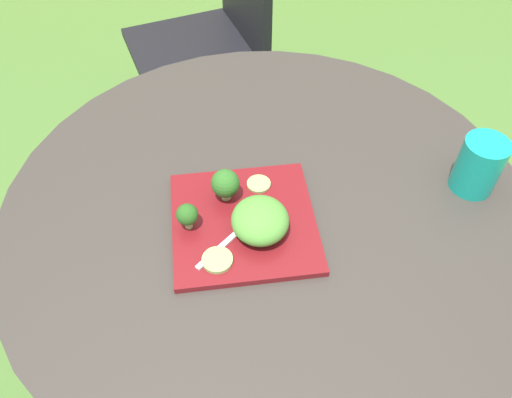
% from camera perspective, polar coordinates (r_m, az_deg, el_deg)
% --- Properties ---
extents(ground_plane, '(12.00, 12.00, 0.00)m').
position_cam_1_polar(ground_plane, '(1.63, 0.85, -17.08)').
color(ground_plane, '#4C7533').
extents(patio_table, '(1.05, 1.05, 0.72)m').
position_cam_1_polar(patio_table, '(1.18, 1.13, -7.08)').
color(patio_table, '#38332D').
rests_on(patio_table, ground_plane).
extents(patio_chair, '(0.54, 0.54, 0.90)m').
position_cam_1_polar(patio_chair, '(1.93, -4.44, 19.03)').
color(patio_chair, black).
rests_on(patio_chair, ground_plane).
extents(salad_plate, '(0.27, 0.27, 0.01)m').
position_cam_1_polar(salad_plate, '(0.96, -1.37, -2.61)').
color(salad_plate, maroon).
rests_on(salad_plate, patio_table).
extents(drinking_glass, '(0.09, 0.09, 0.12)m').
position_cam_1_polar(drinking_glass, '(1.09, 23.49, 3.23)').
color(drinking_glass, '#149989').
rests_on(drinking_glass, patio_table).
extents(fork, '(0.13, 0.12, 0.00)m').
position_cam_1_polar(fork, '(0.93, -2.56, -4.16)').
color(fork, silver).
rests_on(fork, salad_plate).
extents(lettuce_mound, '(0.10, 0.11, 0.06)m').
position_cam_1_polar(lettuce_mound, '(0.92, 0.46, -2.38)').
color(lettuce_mound, '#519338').
rests_on(lettuce_mound, salad_plate).
extents(broccoli_floret_0, '(0.04, 0.04, 0.06)m').
position_cam_1_polar(broccoli_floret_0, '(0.93, -7.67, -1.78)').
color(broccoli_floret_0, '#99B770').
rests_on(broccoli_floret_0, salad_plate).
extents(broccoli_floret_1, '(0.05, 0.05, 0.07)m').
position_cam_1_polar(broccoli_floret_1, '(0.97, -3.44, 1.71)').
color(broccoli_floret_1, '#99B770').
rests_on(broccoli_floret_1, salad_plate).
extents(cucumber_slice_0, '(0.05, 0.05, 0.01)m').
position_cam_1_polar(cucumber_slice_0, '(1.01, 0.31, 1.70)').
color(cucumber_slice_0, '#8EB766').
rests_on(cucumber_slice_0, salad_plate).
extents(cucumber_slice_1, '(0.05, 0.05, 0.01)m').
position_cam_1_polar(cucumber_slice_1, '(0.90, -4.33, -6.79)').
color(cucumber_slice_1, '#8EB766').
rests_on(cucumber_slice_1, salad_plate).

